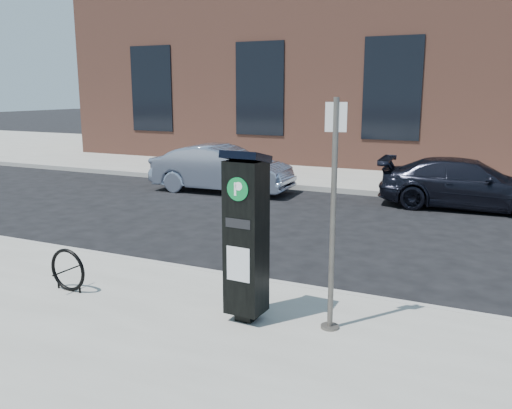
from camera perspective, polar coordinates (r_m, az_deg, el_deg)
The scene contains 10 objects.
ground at distance 8.63m, azimuth -3.16°, elevation -8.13°, with size 120.00×120.00×0.00m, color black.
sidewalk_far at distance 21.66m, azimuth 14.80°, elevation 3.92°, with size 60.00×12.00×0.15m, color gray.
curb_near at distance 8.58m, azimuth -3.23°, elevation -7.70°, with size 60.00×0.12×0.16m, color #9E9B93.
curb_far at distance 15.88m, azimuth 10.74°, elevation 1.29°, with size 60.00×0.12×0.16m, color #9E9B93.
building at distance 24.44m, azimuth 16.68°, elevation 14.27°, with size 28.00×10.05×8.25m.
parking_kiosk at distance 6.56m, azimuth -1.05°, elevation -3.23°, with size 0.51×0.46×2.13m.
sign_pole at distance 6.31m, azimuth 8.10°, elevation -1.46°, with size 0.24×0.22×2.74m.
bike_rack at distance 8.19m, azimuth -19.20°, elevation -6.54°, with size 0.63×0.07×0.63m.
car_silver at distance 15.99m, azimuth -3.62°, elevation 3.78°, with size 1.46×4.17×1.38m, color gray.
car_dark at distance 14.73m, azimuth 21.33°, elevation 2.04°, with size 1.76×4.34×1.26m, color black.
Camera 1 is at (3.88, -7.11, 2.96)m, focal length 38.00 mm.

